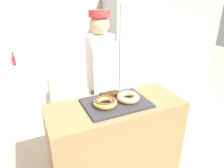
# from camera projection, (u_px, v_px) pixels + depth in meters

# --- Properties ---
(wall_back) EXTENTS (8.00, 0.06, 2.70)m
(wall_back) POSITION_uv_depth(u_px,v_px,m) (65.00, 30.00, 3.60)
(wall_back) COLOR #BCB29E
(wall_back) RESTS_ON ground_plane
(display_counter) EXTENTS (1.39, 0.59, 0.90)m
(display_counter) POSITION_uv_depth(u_px,v_px,m) (116.00, 140.00, 2.18)
(display_counter) COLOR #997047
(display_counter) RESTS_ON ground_plane
(serving_tray) EXTENTS (0.64, 0.45, 0.02)m
(serving_tray) POSITION_uv_depth(u_px,v_px,m) (116.00, 103.00, 2.00)
(serving_tray) COLOR #2D2D33
(serving_tray) RESTS_ON display_counter
(donut_chocolate_glaze) EXTENTS (0.23, 0.23, 0.06)m
(donut_chocolate_glaze) POSITION_uv_depth(u_px,v_px,m) (105.00, 102.00, 1.92)
(donut_chocolate_glaze) COLOR tan
(donut_chocolate_glaze) RESTS_ON serving_tray
(donut_light_glaze) EXTENTS (0.23, 0.23, 0.06)m
(donut_light_glaze) POSITION_uv_depth(u_px,v_px,m) (128.00, 97.00, 2.02)
(donut_light_glaze) COLOR tan
(donut_light_glaze) RESTS_ON serving_tray
(brownie_back_left) EXTENTS (0.10, 0.10, 0.03)m
(brownie_back_left) POSITION_uv_depth(u_px,v_px,m) (106.00, 95.00, 2.09)
(brownie_back_left) COLOR #382111
(brownie_back_left) RESTS_ON serving_tray
(brownie_back_right) EXTENTS (0.10, 0.10, 0.03)m
(brownie_back_right) POSITION_uv_depth(u_px,v_px,m) (114.00, 94.00, 2.13)
(brownie_back_right) COLOR #382111
(brownie_back_right) RESTS_ON serving_tray
(baker_person) EXTENTS (0.35, 0.35, 1.76)m
(baker_person) POSITION_uv_depth(u_px,v_px,m) (101.00, 79.00, 2.51)
(baker_person) COLOR #4C4C51
(baker_person) RESTS_ON ground_plane
(beverage_fridge) EXTENTS (0.61, 0.65, 1.97)m
(beverage_fridge) POSITION_uv_depth(u_px,v_px,m) (124.00, 49.00, 3.82)
(beverage_fridge) COLOR #ADB2B7
(beverage_fridge) RESTS_ON ground_plane
(chest_freezer) EXTENTS (1.04, 0.59, 0.88)m
(chest_freezer) POSITION_uv_depth(u_px,v_px,m) (15.00, 94.00, 3.26)
(chest_freezer) COLOR silver
(chest_freezer) RESTS_ON ground_plane
(bottle_red) EXTENTS (0.06, 0.06, 0.21)m
(bottle_red) POSITION_uv_depth(u_px,v_px,m) (14.00, 60.00, 3.20)
(bottle_red) COLOR red
(bottle_red) RESTS_ON chest_freezer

